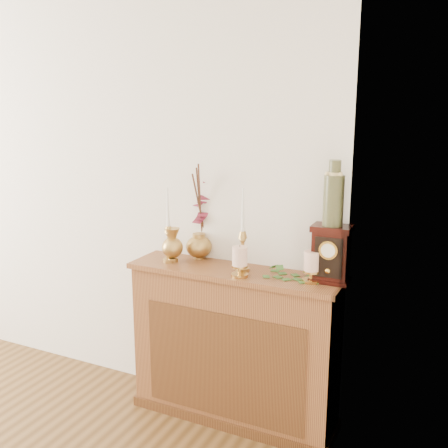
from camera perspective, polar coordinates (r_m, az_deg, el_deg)
The scene contains 10 objects.
console_shelf at distance 3.16m, azimuth 1.05°, elevation -13.55°, with size 1.24×0.34×0.93m.
candlestick_left at distance 3.09m, azimuth -6.05°, elevation -1.53°, with size 0.07×0.07×0.45m.
candlestick_center at distance 2.91m, azimuth 2.04°, elevation -2.25°, with size 0.08×0.08×0.47m.
bud_vase at distance 3.11m, azimuth -5.64°, elevation -2.31°, with size 0.13×0.13×0.20m.
ginger_jar at distance 3.16m, azimuth -2.41°, elevation 0.98°, with size 0.24×0.25×0.58m.
pillar_candle_left at distance 2.83m, azimuth 1.73°, elevation -3.95°, with size 0.09×0.09×0.18m.
pillar_candle_right at distance 2.78m, azimuth 9.51°, elevation -4.43°, with size 0.09×0.09×0.18m.
ivy_garland at distance 2.85m, azimuth 7.78°, elevation -5.65°, with size 0.42×0.18×0.07m.
mantel_clock at distance 2.79m, azimuth 11.55°, elevation -3.26°, with size 0.21×0.15×0.30m.
ceramic_vase at distance 2.72m, azimuth 11.85°, elevation 2.94°, with size 0.10×0.10×0.34m.
Camera 1 is at (2.58, -0.47, 1.84)m, focal length 42.00 mm.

